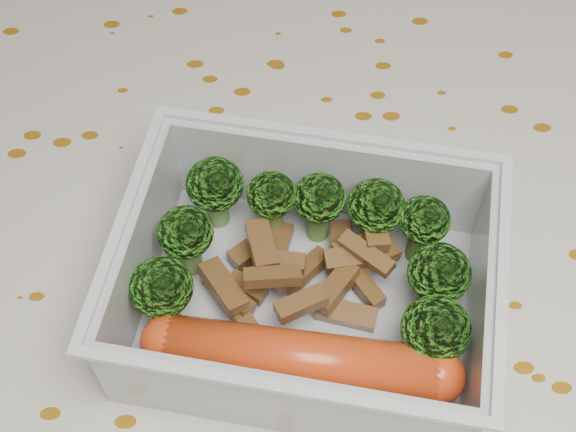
{
  "coord_description": "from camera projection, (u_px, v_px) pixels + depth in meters",
  "views": [
    {
      "loc": [
        -0.01,
        -0.2,
        1.09
      ],
      "look_at": [
        -0.0,
        0.01,
        0.78
      ],
      "focal_mm": 50.0,
      "sensor_mm": 36.0,
      "label": 1
    }
  ],
  "objects": [
    {
      "name": "dining_table",
      "position": [
        292.0,
        336.0,
        0.46
      ],
      "size": [
        1.4,
        0.9,
        0.75
      ],
      "color": "brown",
      "rests_on": "ground"
    },
    {
      "name": "tablecloth",
      "position": [
        292.0,
        294.0,
        0.42
      ],
      "size": [
        1.46,
        0.96,
        0.19
      ],
      "color": "beige",
      "rests_on": "dining_table"
    },
    {
      "name": "lunch_container",
      "position": [
        306.0,
        291.0,
        0.35
      ],
      "size": [
        0.18,
        0.16,
        0.06
      ],
      "color": "silver",
      "rests_on": "tablecloth"
    },
    {
      "name": "broccoli_florets",
      "position": [
        316.0,
        243.0,
        0.36
      ],
      "size": [
        0.15,
        0.1,
        0.04
      ],
      "color": "#608C3F",
      "rests_on": "lunch_container"
    },
    {
      "name": "meat_pile",
      "position": [
        304.0,
        270.0,
        0.36
      ],
      "size": [
        0.09,
        0.06,
        0.03
      ],
      "color": "brown",
      "rests_on": "lunch_container"
    },
    {
      "name": "sausage",
      "position": [
        301.0,
        359.0,
        0.33
      ],
      "size": [
        0.14,
        0.04,
        0.02
      ],
      "color": "red",
      "rests_on": "lunch_container"
    }
  ]
}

